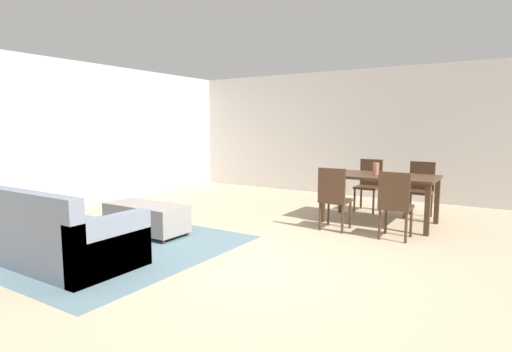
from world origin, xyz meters
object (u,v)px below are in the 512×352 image
Objects in this scene: dining_chair_near_left at (334,195)px; dining_chair_far_right at (420,186)px; couch at (47,235)px; dining_table at (380,181)px; ottoman_table at (146,217)px; vase_centerpiece at (376,169)px; dining_chair_far_left at (369,182)px; dining_chair_near_right at (395,202)px.

dining_chair_near_left is 1.86m from dining_chair_far_right.
dining_table is (2.69, 3.80, 0.39)m from couch.
ottoman_table is 6.41× the size of vase_centerpiece.
couch is 1.86× the size of ottoman_table.
dining_chair_far_right reaches higher than couch.
ottoman_table is 1.30× the size of dining_chair_far_left.
dining_chair_near_right is (0.87, -0.03, 0.00)m from dining_chair_near_left.
dining_chair_near_right reaches higher than ottoman_table.
ottoman_table is at bearing -136.66° from dining_table.
vase_centerpiece is (0.36, 0.82, 0.33)m from dining_chair_near_left.
dining_chair_far_right is (0.88, -0.05, 0.00)m from dining_chair_far_left.
couch reaches higher than dining_table.
vase_centerpiece is (-0.52, -0.82, 0.33)m from dining_chair_far_right.
dining_chair_far_left reaches higher than ottoman_table.
dining_chair_far_left is (-0.42, 0.85, -0.15)m from dining_table.
dining_table reaches higher than ottoman_table.
dining_chair_near_right is (3.13, 2.94, 0.24)m from couch.
dining_chair_near_left is 4.94× the size of vase_centerpiece.
dining_chair_far_right is (3.03, 3.23, 0.27)m from ottoman_table.
dining_chair_far_right is at bearing 55.70° from couch.
vase_centerpiece reaches higher than dining_chair_far_left.
ottoman_table is at bearing 85.14° from couch.
dining_chair_near_left is at bearing 52.74° from couch.
couch reaches higher than ottoman_table.
dining_chair_far_right is (0.88, 1.64, 0.00)m from dining_chair_near_left.
dining_table is at bearing -119.49° from dining_chair_far_right.
dining_chair_near_right is at bearing -62.84° from dining_table.
dining_chair_near_right reaches higher than dining_table.
dining_chair_near_left is at bearing 178.07° from dining_chair_near_right.
vase_centerpiece is (2.51, 2.41, 0.61)m from ottoman_table.
ottoman_table is at bearing -123.25° from dining_chair_far_left.
dining_chair_near_left and dining_chair_far_right have the same top height.
dining_chair_far_right is (3.14, 4.61, 0.24)m from couch.
vase_centerpiece is at bearing -122.46° from dining_chair_far_right.
ottoman_table is 1.30× the size of dining_chair_far_right.
couch is at bearing -124.30° from dining_chair_far_right.
dining_table is 1.82× the size of dining_chair_near_left.
dining_chair_far_right is 1.02m from vase_centerpiece.
dining_chair_near_right is 1.92m from dining_chair_far_left.
dining_chair_near_right is 1.00× the size of dining_chair_far_right.
dining_chair_far_right is at bearing 46.86° from ottoman_table.
ottoman_table is 3.53m from vase_centerpiece.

